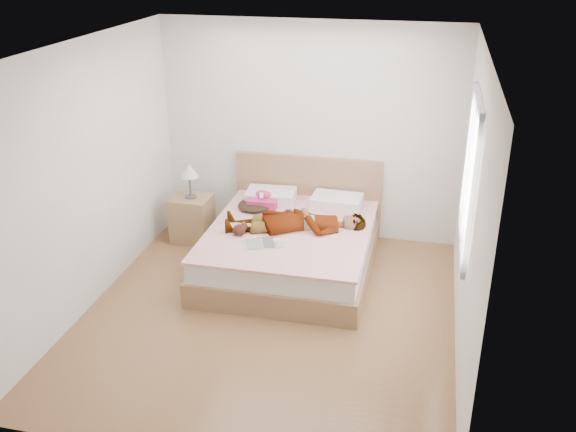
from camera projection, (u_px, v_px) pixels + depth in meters
The scene contains 11 objects.
ground at pixel (269, 314), 6.37m from camera, with size 4.00×4.00×0.00m, color #4C2D17.
woman at pixel (296, 218), 7.00m from camera, with size 0.58×1.56×0.21m, color silver.
hair at pixel (257, 204), 7.54m from camera, with size 0.42×0.51×0.08m, color black.
phone at pixel (262, 196), 7.43m from camera, with size 0.04×0.09×0.01m, color silver.
room_shell at pixel (470, 176), 5.66m from camera, with size 4.00×4.00×4.00m.
bed at pixel (292, 244), 7.18m from camera, with size 1.80×2.08×1.00m.
towel at pixel (263, 201), 7.54m from camera, with size 0.35×0.30×0.18m.
magazine at pixel (262, 243), 6.65m from camera, with size 0.45×0.38×0.02m.
coffee_mug at pixel (277, 243), 6.57m from camera, with size 0.12×0.09×0.09m.
plush_toy at pixel (240, 229), 6.85m from camera, with size 0.18×0.23×0.11m.
nightstand at pixel (192, 215), 7.78m from camera, with size 0.47×0.42×0.99m.
Camera 1 is at (1.40, -5.24, 3.47)m, focal length 40.00 mm.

